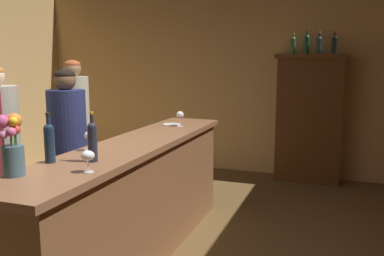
% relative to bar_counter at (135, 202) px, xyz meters
% --- Properties ---
extents(wall_back, '(5.69, 0.12, 2.91)m').
position_rel_bar_counter_xyz_m(wall_back, '(-0.40, 3.25, 0.93)').
color(wall_back, tan).
rests_on(wall_back, ground).
extents(bar_counter, '(0.57, 2.99, 1.04)m').
position_rel_bar_counter_xyz_m(bar_counter, '(0.00, 0.00, 0.00)').
color(bar_counter, brown).
rests_on(bar_counter, ground).
extents(display_cabinet, '(0.96, 0.38, 1.79)m').
position_rel_bar_counter_xyz_m(display_cabinet, '(1.18, 2.97, 0.41)').
color(display_cabinet, '#4B2B12').
rests_on(display_cabinet, ground).
extents(wine_bottle_chardonnay, '(0.06, 0.06, 0.33)m').
position_rel_bar_counter_xyz_m(wine_bottle_chardonnay, '(0.05, -0.67, 0.66)').
color(wine_bottle_chardonnay, '#242735').
rests_on(wine_bottle_chardonnay, bar_counter).
extents(wine_bottle_syrah, '(0.07, 0.07, 0.33)m').
position_rel_bar_counter_xyz_m(wine_bottle_syrah, '(-0.20, -0.79, 0.66)').
color(wine_bottle_syrah, '#17283B').
rests_on(wine_bottle_syrah, bar_counter).
extents(wine_glass_front, '(0.08, 0.08, 0.16)m').
position_rel_bar_counter_xyz_m(wine_glass_front, '(0.05, 0.91, 0.62)').
color(wine_glass_front, white).
rests_on(wine_glass_front, bar_counter).
extents(wine_glass_mid, '(0.07, 0.07, 0.15)m').
position_rel_bar_counter_xyz_m(wine_glass_mid, '(-0.17, -0.39, 0.62)').
color(wine_glass_mid, white).
rests_on(wine_glass_mid, bar_counter).
extents(wine_glass_rear, '(0.08, 0.08, 0.13)m').
position_rel_bar_counter_xyz_m(wine_glass_rear, '(0.18, -0.91, 0.61)').
color(wine_glass_rear, white).
rests_on(wine_glass_rear, bar_counter).
extents(flower_arrangement, '(0.14, 0.16, 0.36)m').
position_rel_bar_counter_xyz_m(flower_arrangement, '(-0.19, -1.12, 0.70)').
color(flower_arrangement, '#3F5B68').
rests_on(flower_arrangement, bar_counter).
extents(cheese_plate, '(0.18, 0.18, 0.01)m').
position_rel_bar_counter_xyz_m(cheese_plate, '(-0.07, 0.96, 0.52)').
color(cheese_plate, white).
rests_on(cheese_plate, bar_counter).
extents(display_bottle_left, '(0.08, 0.08, 0.28)m').
position_rel_bar_counter_xyz_m(display_bottle_left, '(0.92, 2.97, 1.40)').
color(display_bottle_left, '#2A5133').
rests_on(display_bottle_left, display_cabinet).
extents(display_bottle_midleft, '(0.08, 0.08, 0.32)m').
position_rel_bar_counter_xyz_m(display_bottle_midleft, '(1.10, 2.97, 1.42)').
color(display_bottle_midleft, '#11381D').
rests_on(display_bottle_midleft, display_cabinet).
extents(display_bottle_center, '(0.08, 0.08, 0.30)m').
position_rel_bar_counter_xyz_m(display_bottle_center, '(1.27, 2.97, 1.40)').
color(display_bottle_center, '#1D2D36').
rests_on(display_bottle_center, display_cabinet).
extents(display_bottle_midright, '(0.08, 0.08, 0.30)m').
position_rel_bar_counter_xyz_m(display_bottle_midright, '(1.47, 2.97, 1.41)').
color(display_bottle_midright, black).
rests_on(display_bottle_midright, display_cabinet).
extents(patron_in_grey, '(0.35, 0.35, 1.71)m').
position_rel_bar_counter_xyz_m(patron_in_grey, '(-1.38, 1.12, 0.42)').
color(patron_in_grey, '#949C92').
rests_on(patron_in_grey, ground).
extents(patron_by_cabinet, '(0.37, 0.37, 1.62)m').
position_rel_bar_counter_xyz_m(patron_by_cabinet, '(-0.91, 0.35, 0.37)').
color(patron_by_cabinet, '#AF9F92').
rests_on(patron_by_cabinet, ground).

